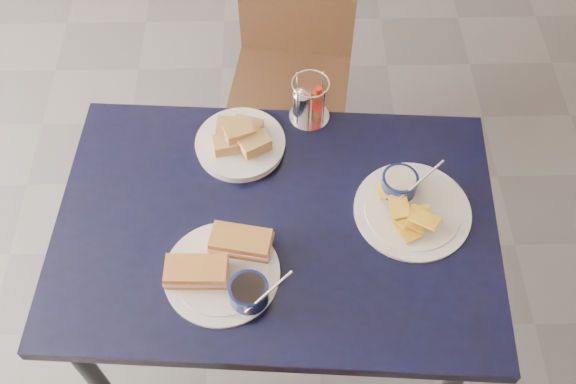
{
  "coord_description": "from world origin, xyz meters",
  "views": [
    {
      "loc": [
        0.25,
        -0.83,
        2.09
      ],
      "look_at": [
        0.27,
        0.02,
        0.82
      ],
      "focal_mm": 40.0,
      "sensor_mm": 36.0,
      "label": 1
    }
  ],
  "objects_px": {
    "plantain_plate": "(408,202)",
    "dining_table": "(277,237)",
    "chair_far": "(290,55)",
    "condiment_caddy": "(308,103)",
    "sandwich_plate": "(226,269)",
    "bread_basket": "(240,141)"
  },
  "relations": [
    {
      "from": "sandwich_plate",
      "to": "plantain_plate",
      "type": "relative_size",
      "value": 1.04
    },
    {
      "from": "dining_table",
      "to": "chair_far",
      "type": "xyz_separation_m",
      "value": [
        0.05,
        0.84,
        -0.18
      ]
    },
    {
      "from": "dining_table",
      "to": "chair_far",
      "type": "bearing_deg",
      "value": 86.36
    },
    {
      "from": "bread_basket",
      "to": "condiment_caddy",
      "type": "height_order",
      "value": "condiment_caddy"
    },
    {
      "from": "bread_basket",
      "to": "condiment_caddy",
      "type": "distance_m",
      "value": 0.21
    },
    {
      "from": "chair_far",
      "to": "condiment_caddy",
      "type": "distance_m",
      "value": 0.6
    },
    {
      "from": "chair_far",
      "to": "condiment_caddy",
      "type": "height_order",
      "value": "condiment_caddy"
    },
    {
      "from": "sandwich_plate",
      "to": "bread_basket",
      "type": "relative_size",
      "value": 1.29
    },
    {
      "from": "dining_table",
      "to": "plantain_plate",
      "type": "xyz_separation_m",
      "value": [
        0.33,
        0.04,
        0.09
      ]
    },
    {
      "from": "plantain_plate",
      "to": "dining_table",
      "type": "bearing_deg",
      "value": -173.15
    },
    {
      "from": "condiment_caddy",
      "to": "sandwich_plate",
      "type": "bearing_deg",
      "value": -113.55
    },
    {
      "from": "condiment_caddy",
      "to": "bread_basket",
      "type": "bearing_deg",
      "value": -150.4
    },
    {
      "from": "chair_far",
      "to": "plantain_plate",
      "type": "relative_size",
      "value": 2.96
    },
    {
      "from": "plantain_plate",
      "to": "chair_far",
      "type": "bearing_deg",
      "value": 108.73
    },
    {
      "from": "dining_table",
      "to": "chair_far",
      "type": "relative_size",
      "value": 1.32
    },
    {
      "from": "chair_far",
      "to": "sandwich_plate",
      "type": "xyz_separation_m",
      "value": [
        -0.17,
        -0.98,
        0.28
      ]
    },
    {
      "from": "bread_basket",
      "to": "dining_table",
      "type": "bearing_deg",
      "value": -68.75
    },
    {
      "from": "dining_table",
      "to": "bread_basket",
      "type": "height_order",
      "value": "bread_basket"
    },
    {
      "from": "dining_table",
      "to": "plantain_plate",
      "type": "height_order",
      "value": "plantain_plate"
    },
    {
      "from": "bread_basket",
      "to": "condiment_caddy",
      "type": "xyz_separation_m",
      "value": [
        0.18,
        0.1,
        0.03
      ]
    },
    {
      "from": "sandwich_plate",
      "to": "bread_basket",
      "type": "height_order",
      "value": "sandwich_plate"
    },
    {
      "from": "chair_far",
      "to": "condiment_caddy",
      "type": "relative_size",
      "value": 6.3
    }
  ]
}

